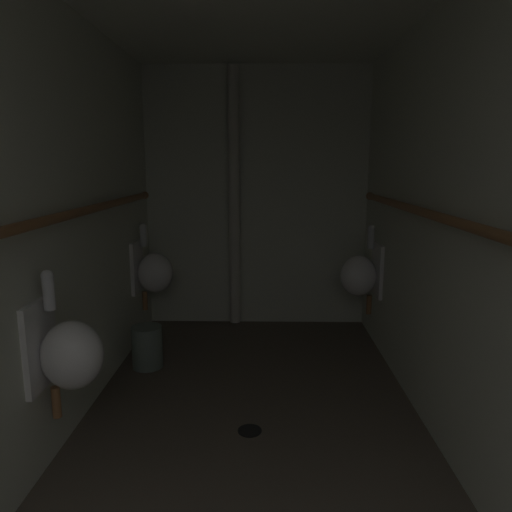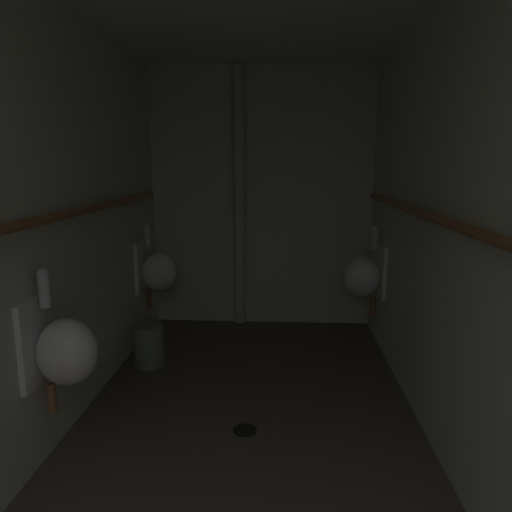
# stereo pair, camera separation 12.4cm
# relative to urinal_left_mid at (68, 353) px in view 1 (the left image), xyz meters

# --- Properties ---
(floor) EXTENTS (2.18, 4.59, 0.08)m
(floor) POSITION_rel_urinal_left_mid_xyz_m (0.88, 0.03, -0.66)
(floor) COLOR brown
(floor) RESTS_ON ground
(wall_left) EXTENTS (0.06, 4.59, 2.39)m
(wall_left) POSITION_rel_urinal_left_mid_xyz_m (-0.18, 0.03, 0.58)
(wall_left) COLOR beige
(wall_left) RESTS_ON ground
(wall_right) EXTENTS (0.06, 4.59, 2.39)m
(wall_right) POSITION_rel_urinal_left_mid_xyz_m (1.94, 0.03, 0.58)
(wall_right) COLOR beige
(wall_right) RESTS_ON ground
(wall_back) EXTENTS (2.18, 0.06, 2.39)m
(wall_back) POSITION_rel_urinal_left_mid_xyz_m (0.88, 2.30, 0.58)
(wall_back) COLOR beige
(wall_back) RESTS_ON ground
(urinal_left_mid) EXTENTS (0.32, 0.30, 0.76)m
(urinal_left_mid) POSITION_rel_urinal_left_mid_xyz_m (0.00, 0.00, 0.00)
(urinal_left_mid) COLOR white
(urinal_left_far) EXTENTS (0.32, 0.30, 0.76)m
(urinal_left_far) POSITION_rel_urinal_left_mid_xyz_m (0.00, 1.76, 0.00)
(urinal_left_far) COLOR white
(urinal_right_mid) EXTENTS (0.32, 0.30, 0.76)m
(urinal_right_mid) POSITION_rel_urinal_left_mid_xyz_m (1.76, 1.69, 0.00)
(urinal_right_mid) COLOR white
(supply_pipe_left) EXTENTS (0.06, 3.89, 0.06)m
(supply_pipe_left) POSITION_rel_urinal_left_mid_xyz_m (-0.09, 0.05, 0.63)
(supply_pipe_left) COLOR #936038
(supply_pipe_right) EXTENTS (0.06, 3.78, 0.06)m
(supply_pipe_right) POSITION_rel_urinal_left_mid_xyz_m (1.85, 0.03, 0.63)
(supply_pipe_right) COLOR #936038
(standpipe_back_wall) EXTENTS (0.10, 0.10, 2.34)m
(standpipe_back_wall) POSITION_rel_urinal_left_mid_xyz_m (0.68, 2.19, 0.58)
(standpipe_back_wall) COLOR beige
(standpipe_back_wall) RESTS_ON ground
(floor_drain) EXTENTS (0.14, 0.14, 0.01)m
(floor_drain) POSITION_rel_urinal_left_mid_xyz_m (0.87, 0.34, -0.61)
(floor_drain) COLOR black
(floor_drain) RESTS_ON ground
(waste_bin) EXTENTS (0.23, 0.23, 0.32)m
(waste_bin) POSITION_rel_urinal_left_mid_xyz_m (0.07, 1.20, -0.46)
(waste_bin) COLOR slate
(waste_bin) RESTS_ON ground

